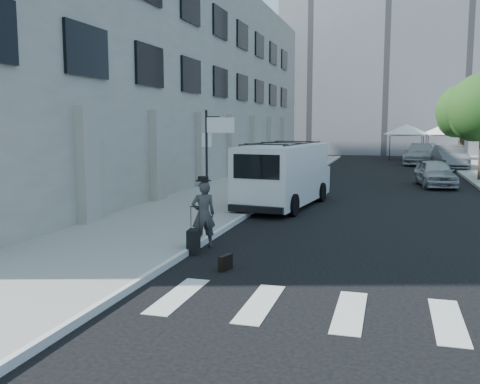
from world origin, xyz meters
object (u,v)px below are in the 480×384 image
Objects in this scene: businessman at (203,214)px; parked_car_a at (435,173)px; briefcase at (225,263)px; suitcase at (193,241)px; parked_car_c at (420,154)px; parked_car_b at (450,157)px; cargo_van at (285,175)px.

businessman is 17.56m from parked_car_a.
briefcase is (1.22, -1.95, -0.71)m from businessman.
briefcase is at bearing -51.96° from suitcase.
parked_car_c reaches higher than suitcase.
parked_car_b reaches higher than briefcase.
businessman is 0.43× the size of parked_car_a.
suitcase is 0.21× the size of parked_car_c.
cargo_van is (0.67, 7.58, 0.36)m from businessman.
briefcase is 18.98m from parked_car_a.
parked_car_a is at bearing -103.42° from parked_car_b.
parked_car_a is 0.72× the size of parked_car_c.
parked_car_c is at bearing -136.38° from businessman.
cargo_van is at bearing 107.94° from briefcase.
parked_car_c is (6.22, 24.20, -0.42)m from cargo_van.
businessman is 28.96m from parked_car_b.
briefcase is at bearing -79.43° from cargo_van.
suitcase is 8.39m from cargo_van.
businessman reaches higher than briefcase.
businessman is at bearing 82.21° from suitcase.
suitcase is (-0.01, -0.73, -0.57)m from businessman.
parked_car_c is at bearing 70.89° from suitcase.
parked_car_b reaches higher than parked_car_a.
cargo_van is at bearing -129.18° from businessman.
parked_car_a is 15.63m from parked_car_c.
parked_car_b is at bearing 65.82° from suitcase.
suitcase is at bearing 149.82° from briefcase.
suitcase is 0.18× the size of cargo_van.
briefcase is 0.11× the size of parked_car_a.
businessman is 7.62m from cargo_van.
businessman is 0.93m from suitcase.
suitcase is at bearing -119.61° from parked_car_a.
businessman is at bearing -111.97° from parked_car_b.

